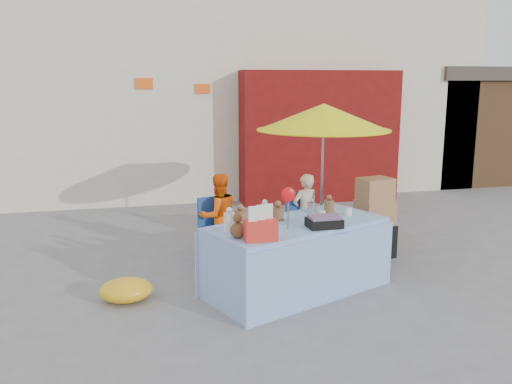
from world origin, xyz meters
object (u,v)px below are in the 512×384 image
object	(u,v)px
box_stack	(374,221)
market_table	(296,256)
umbrella	(324,118)
vendor_beige	(305,213)
chair_left	(220,242)
chair_right	(308,236)
vendor_orange	(219,216)

from	to	relation	value
box_stack	market_table	bearing A→B (deg)	-146.77
umbrella	box_stack	distance (m)	1.61
vendor_beige	chair_left	bearing A→B (deg)	-8.13
market_table	chair_left	size ratio (longest dim) A/B	2.76
chair_left	umbrella	world-z (taller)	umbrella
chair_left	vendor_beige	size ratio (longest dim) A/B	0.76
market_table	vendor_beige	distance (m)	1.55
chair_right	vendor_orange	world-z (taller)	vendor_orange
vendor_orange	umbrella	distance (m)	2.03
vendor_orange	box_stack	size ratio (longest dim) A/B	1.06
vendor_orange	vendor_beige	distance (m)	1.25
box_stack	umbrella	bearing A→B (deg)	129.91
chair_left	vendor_orange	xyz separation A→B (m)	(0.00, 0.13, 0.33)
umbrella	chair_right	bearing A→B (deg)	-136.87
market_table	vendor_orange	bearing A→B (deg)	92.28
market_table	chair_right	xyz separation A→B (m)	(0.59, 1.29, -0.17)
chair_right	vendor_orange	size ratio (longest dim) A/B	0.72
market_table	chair_right	world-z (taller)	market_table
chair_right	box_stack	xyz separation A→B (m)	(0.84, -0.36, 0.26)
market_table	chair_left	distance (m)	1.46
vendor_beige	box_stack	size ratio (longest dim) A/B	1.01
market_table	box_stack	bearing A→B (deg)	10.74
chair_left	vendor_orange	world-z (taller)	vendor_orange
chair_left	umbrella	size ratio (longest dim) A/B	0.41
chair_right	box_stack	size ratio (longest dim) A/B	0.76
vendor_beige	umbrella	xyz separation A→B (m)	(0.30, 0.15, 1.33)
vendor_beige	umbrella	bearing A→B (deg)	-167.70
vendor_orange	box_stack	world-z (taller)	vendor_orange
vendor_orange	chair_right	bearing A→B (deg)	159.56
vendor_beige	chair_right	bearing A→B (deg)	74.08
chair_left	box_stack	size ratio (longest dim) A/B	0.76
vendor_beige	box_stack	xyz separation A→B (m)	(0.84, -0.49, -0.05)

